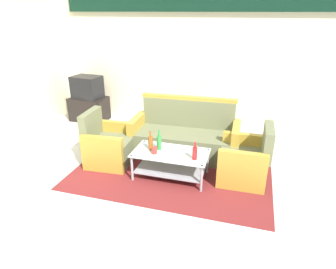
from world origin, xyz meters
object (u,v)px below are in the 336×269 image
bottle_green (159,142)px  tv_stand (89,109)px  armchair_right (245,161)px  cup (154,150)px  armchair_left (109,146)px  bottle_red (195,153)px  television (87,87)px  couch (185,137)px  bottle_brown (151,143)px  coffee_table (171,161)px

bottle_green → tv_stand: (-2.26, 1.83, -0.27)m
tv_stand → armchair_right: bearing=-24.8°
bottle_green → cup: size_ratio=3.10×
armchair_left → cup: bearing=68.5°
bottle_red → tv_stand: size_ratio=0.33×
armchair_left → bottle_red: (1.48, -0.29, 0.22)m
armchair_left → cup: armchair_left is taller
bottle_green → bottle_red: bottle_green is taller
armchair_left → armchair_right: (2.15, 0.08, 0.00)m
armchair_left → tv_stand: (-1.35, 1.70, -0.03)m
armchair_right → television: (-3.51, 1.63, 0.47)m
armchair_right → bottle_green: bearing=98.6°
couch → armchair_right: 1.16m
bottle_red → bottle_brown: size_ratio=0.89×
armchair_right → bottle_red: (-0.68, -0.37, 0.22)m
coffee_table → television: size_ratio=1.69×
bottle_green → bottle_brown: 0.13m
couch → television: television is taller
bottle_brown → tv_stand: size_ratio=0.37×
couch → tv_stand: 2.71m
bottle_red → armchair_left: bearing=169.0°
bottle_green → cup: bearing=-99.6°
bottle_green → armchair_right: bearing=9.5°
tv_stand → television: bearing=82.8°
bottle_red → cup: bottle_red is taller
armchair_left → coffee_table: bearing=76.7°
bottle_brown → cup: size_ratio=2.92×
armchair_left → armchair_right: same height
couch → armchair_right: size_ratio=2.14×
coffee_table → bottle_red: bearing=-16.2°
coffee_table → television: (-2.45, 1.88, 0.49)m
cup → armchair_right: bearing=15.6°
bottle_brown → tv_stand: bearing=138.9°
tv_stand → television: size_ratio=1.23×
cup → tv_stand: size_ratio=0.12×
bottle_green → television: (-2.26, 1.83, 0.23)m
bottle_green → bottle_brown: bottle_green is taller
armchair_left → bottle_red: 1.52m
bottle_brown → tv_stand: (-2.14, 1.87, -0.26)m
armchair_left → television: 2.23m
coffee_table → television: bearing=142.5°
armchair_left → television: (-1.35, 1.71, 0.47)m
coffee_table → tv_stand: bearing=142.5°
bottle_brown → couch: bearing=66.6°
coffee_table → cup: 0.30m
couch → tv_stand: (-2.48, 1.09, -0.06)m
couch → coffee_table: 0.80m
cup → tv_stand: bearing=138.5°
couch → coffee_table: couch is taller
bottle_red → tv_stand: bottle_red is taller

